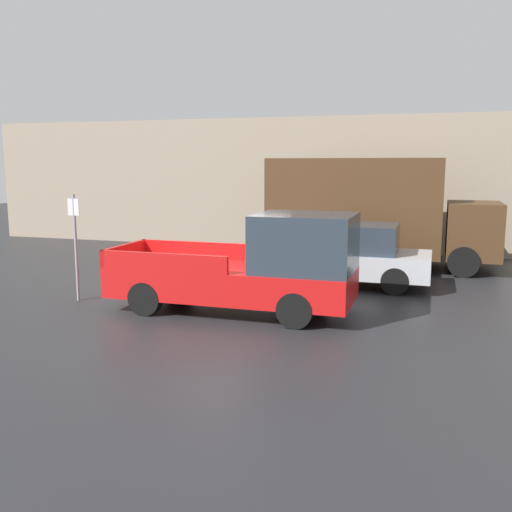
# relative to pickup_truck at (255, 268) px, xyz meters

# --- Properties ---
(ground_plane) EXTENTS (60.00, 60.00, 0.00)m
(ground_plane) POSITION_rel_pickup_truck_xyz_m (-0.86, 0.67, -1.02)
(ground_plane) COLOR #232326
(building_wall) EXTENTS (28.00, 0.15, 5.03)m
(building_wall) POSITION_rel_pickup_truck_xyz_m (-0.86, 9.67, 1.49)
(building_wall) COLOR gray
(building_wall) RESTS_ON ground
(pickup_truck) EXTENTS (5.43, 1.98, 2.24)m
(pickup_truck) POSITION_rel_pickup_truck_xyz_m (0.00, 0.00, 0.00)
(pickup_truck) COLOR red
(pickup_truck) RESTS_ON ground
(car) EXTENTS (4.52, 1.94, 1.68)m
(car) POSITION_rel_pickup_truck_xyz_m (1.47, 3.63, -0.18)
(car) COLOR #B7BABF
(car) RESTS_ON ground
(delivery_truck) EXTENTS (7.10, 2.36, 3.45)m
(delivery_truck) POSITION_rel_pickup_truck_xyz_m (1.73, 6.75, 0.80)
(delivery_truck) COLOR #472D19
(delivery_truck) RESTS_ON ground
(parking_sign) EXTENTS (0.30, 0.07, 2.57)m
(parking_sign) POSITION_rel_pickup_truck_xyz_m (-4.46, -0.16, 0.42)
(parking_sign) COLOR gray
(parking_sign) RESTS_ON ground
(newspaper_box) EXTENTS (0.45, 0.40, 1.05)m
(newspaper_box) POSITION_rel_pickup_truck_xyz_m (0.36, 9.34, -0.49)
(newspaper_box) COLOR gold
(newspaper_box) RESTS_ON ground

